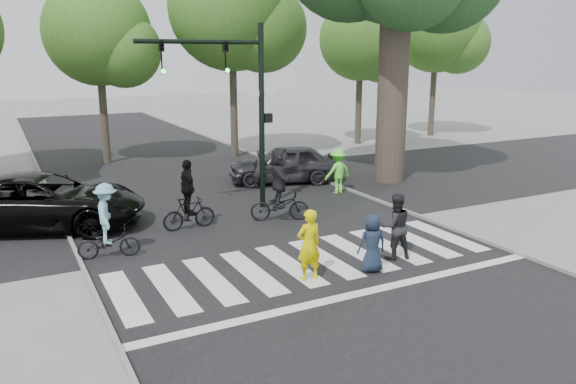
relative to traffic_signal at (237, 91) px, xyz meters
name	(u,v)px	position (x,y,z in m)	size (l,w,h in m)	color
ground	(328,275)	(-0.35, -6.20, -3.90)	(120.00, 120.00, 0.00)	gray
road_stem	(244,221)	(-0.35, -1.20, -3.90)	(10.00, 70.00, 0.01)	black
road_cross	(211,199)	(-0.35, 1.80, -3.89)	(70.00, 10.00, 0.01)	black
curb_left	(72,244)	(-5.40, -1.20, -3.85)	(0.10, 70.00, 0.10)	gray
curb_right	(376,200)	(4.70, -1.20, -3.85)	(0.10, 70.00, 0.10)	gray
crosswalk	(314,266)	(-0.35, -5.54, -3.89)	(10.00, 3.85, 0.01)	silver
traffic_signal	(237,91)	(0.00, 0.00, 0.00)	(4.45, 0.29, 6.00)	black
bg_tree_2	(104,37)	(-2.11, 10.42, 1.88)	(5.04, 4.80, 8.40)	brown
bg_tree_3	(239,13)	(3.95, 9.07, 3.04)	(6.30, 6.00, 10.20)	brown
bg_tree_4	(366,43)	(11.88, 9.93, 1.73)	(4.83, 4.60, 8.15)	brown
bg_tree_5	(442,32)	(17.92, 10.50, 2.46)	(5.67, 5.40, 9.30)	brown
pedestrian_woman	(309,245)	(-0.89, -6.20, -3.06)	(0.61, 0.40, 1.68)	#EEDE00
pedestrian_child	(372,243)	(0.69, -6.46, -3.20)	(0.69, 0.45, 1.41)	#1B273B
pedestrian_adult	(395,226)	(1.71, -6.00, -3.05)	(0.83, 0.64, 1.70)	black
cyclist_left	(107,226)	(-4.67, -2.62, -3.06)	(1.61, 1.09, 1.94)	black
cyclist_mid	(188,201)	(-2.12, -1.23, -3.05)	(1.61, 0.98, 2.08)	black
cyclist_right	(280,188)	(0.65, -1.67, -2.87)	(1.92, 1.77, 2.30)	black
car_suv	(41,202)	(-5.94, 0.84, -3.08)	(2.72, 5.89, 1.64)	black
car_grey	(285,164)	(3.23, 3.00, -3.14)	(1.79, 4.45, 1.52)	#2E2D32
bystander_hivis	(338,171)	(4.16, 0.50, -3.07)	(1.07, 0.62, 1.66)	#67FF3D
bystander_dark	(259,169)	(1.90, 2.52, -3.14)	(0.56, 0.37, 1.53)	black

